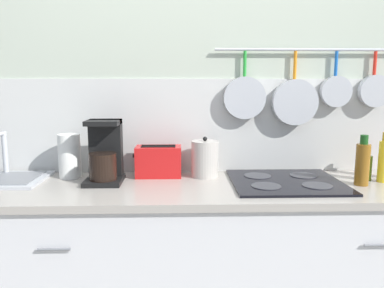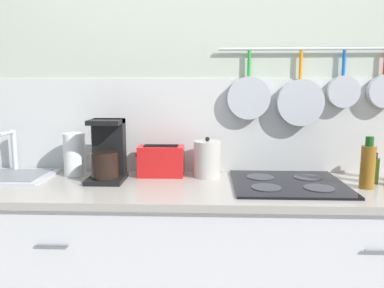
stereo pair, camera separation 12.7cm
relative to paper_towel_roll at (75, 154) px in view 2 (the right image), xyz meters
The scene contains 11 objects.
wall_back 0.82m from the paper_towel_roll, 11.77° to the left, with size 7.20×0.13×2.60m.
cabinet_base 0.98m from the paper_towel_roll, 13.75° to the right, with size 2.81×0.59×0.88m.
countertop 0.80m from the paper_towel_roll, 13.75° to the right, with size 2.85×0.61×0.03m.
sink_basin 0.39m from the paper_towel_roll, 169.85° to the right, with size 0.51×0.35×0.24m.
paper_towel_roll is the anchor object (origin of this frame).
coffee_maker 0.23m from the paper_towel_roll, 23.75° to the right, with size 0.18×0.22×0.32m.
toaster 0.48m from the paper_towel_roll, ahead, with size 0.26×0.14×0.17m.
kettle 0.73m from the paper_towel_roll, ahead, with size 0.15×0.15×0.22m.
cooktop 1.15m from the paper_towel_roll, ahead, with size 0.55×0.51×0.01m.
bottle_sesame_oil 1.52m from the paper_towel_roll, ahead, with size 0.07×0.07×0.25m.
bottle_vinegar 1.58m from the paper_towel_roll, ahead, with size 0.05×0.05×0.16m.
Camera 2 is at (-0.03, -1.81, 1.41)m, focal length 35.00 mm.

